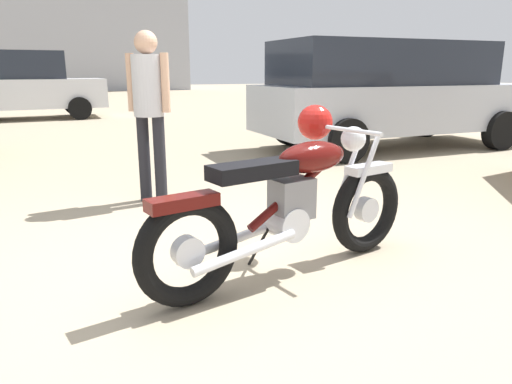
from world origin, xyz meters
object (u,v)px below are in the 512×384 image
at_px(vintage_motorcycle, 293,200).
at_px(silver_sedan_mid, 24,84).
at_px(red_hatchback_near, 390,92).
at_px(bystander, 149,100).

height_order(vintage_motorcycle, silver_sedan_mid, silver_sedan_mid).
bearing_deg(silver_sedan_mid, vintage_motorcycle, -82.55).
bearing_deg(red_hatchback_near, vintage_motorcycle, -133.90).
bearing_deg(bystander, vintage_motorcycle, 55.91).
distance_m(bystander, silver_sedan_mid, 9.81).
relative_size(bystander, red_hatchback_near, 0.35).
bearing_deg(red_hatchback_near, bystander, -156.48).
bearing_deg(red_hatchback_near, silver_sedan_mid, 127.10).
height_order(bystander, red_hatchback_near, red_hatchback_near).
bearing_deg(silver_sedan_mid, bystander, -83.36).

